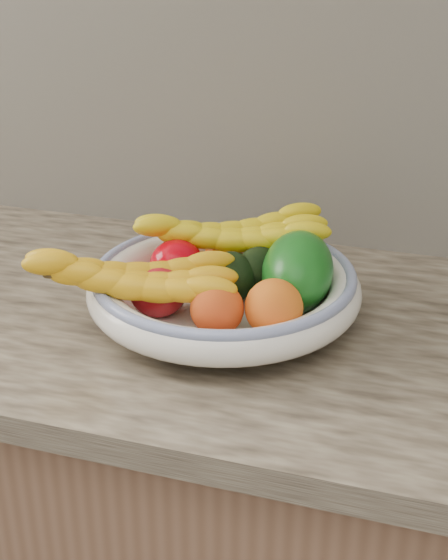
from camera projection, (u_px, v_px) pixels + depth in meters
kitchen_counter at (228, 534)px, 1.34m from camera, size 2.44×0.66×1.40m
fruit_bowl at (224, 287)px, 1.11m from camera, size 0.39×0.39×0.08m
clementine_back_left at (223, 254)px, 1.20m from camera, size 0.07×0.07×0.05m
clementine_back_right at (267, 255)px, 1.20m from camera, size 0.06×0.06×0.05m
clementine_back_mid at (233, 266)px, 1.16m from camera, size 0.07×0.07×0.05m
tomato_left at (177, 264)px, 1.15m from camera, size 0.10×0.10×0.07m
tomato_near_left at (158, 291)px, 1.07m from camera, size 0.10×0.10×0.07m
avocado_center at (232, 277)px, 1.11m from camera, size 0.09×0.11×0.07m
avocado_right at (258, 269)px, 1.13m from camera, size 0.08×0.10×0.06m
green_mango at (297, 271)px, 1.09m from camera, size 0.15×0.17×0.13m
peach_front at (217, 309)px, 1.01m from camera, size 0.08×0.08×0.07m
peach_right at (274, 308)px, 1.01m from camera, size 0.08×0.08×0.08m
banana_bunch_back at (231, 239)px, 1.17m from camera, size 0.32×0.21×0.09m
banana_bunch_front at (131, 284)px, 1.04m from camera, size 0.32×0.21×0.08m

